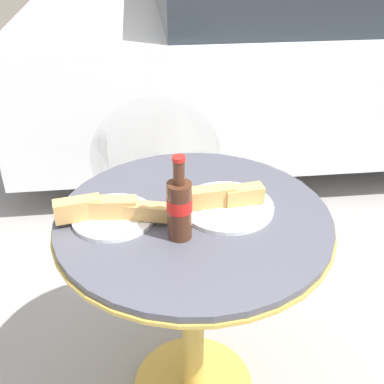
% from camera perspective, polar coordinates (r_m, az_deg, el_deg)
% --- Properties ---
extents(bistro_table, '(0.76, 0.76, 0.72)m').
position_cam_1_polar(bistro_table, '(1.40, 0.17, -8.22)').
color(bistro_table, gold).
rests_on(bistro_table, ground_plane).
extents(cola_bottle_left, '(0.06, 0.06, 0.23)m').
position_cam_1_polar(cola_bottle_left, '(1.17, -1.50, -1.76)').
color(cola_bottle_left, '#4C2819').
rests_on(cola_bottle_left, bistro_table).
extents(lunch_plate_near, '(0.26, 0.26, 0.07)m').
position_cam_1_polar(lunch_plate_near, '(1.32, 4.10, -1.25)').
color(lunch_plate_near, white).
rests_on(lunch_plate_near, bistro_table).
extents(lunch_plate_far, '(0.31, 0.22, 0.07)m').
position_cam_1_polar(lunch_plate_far, '(1.28, -9.57, -2.42)').
color(lunch_plate_far, white).
rests_on(lunch_plate_far, bistro_table).
extents(parked_car, '(4.03, 1.83, 1.27)m').
position_cam_1_polar(parked_car, '(3.43, 16.17, 16.13)').
color(parked_car, silver).
rests_on(parked_car, ground_plane).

